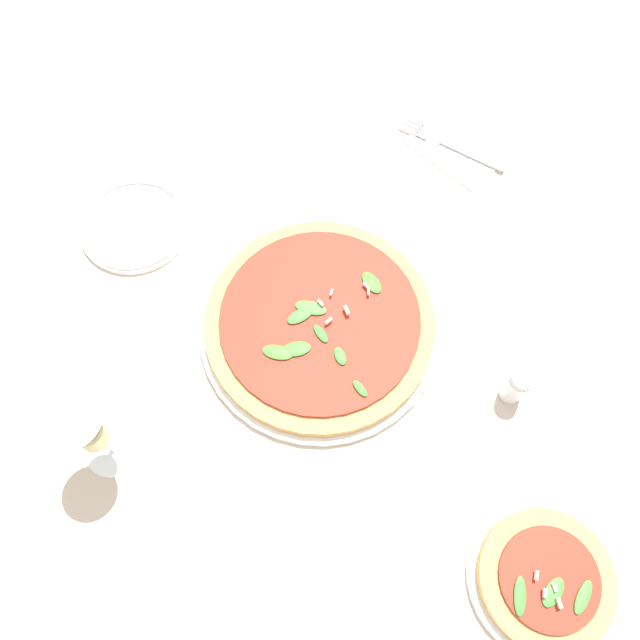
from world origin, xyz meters
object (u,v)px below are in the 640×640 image
Objects in this scene: wine_glass at (86,430)px; side_plate_white at (135,224)px; pizza_arugula_main at (320,324)px; fork at (453,145)px; shaker_pepper at (516,386)px; pizza_personal_side at (545,579)px.

wine_glass is 0.94× the size of side_plate_white.
pizza_arugula_main reaches higher than fork.
shaker_pepper reaches higher than fork.
side_plate_white is 2.56× the size of shaker_pepper.
wine_glass is 2.41× the size of shaker_pepper.
pizza_arugula_main reaches higher than side_plate_white.
wine_glass is at bearing 86.27° from pizza_arugula_main.
wine_glass is 0.37m from side_plate_white.
pizza_personal_side is 0.58m from wine_glass.
side_plate_white is at bearing 27.55° from shaker_pepper.
pizza_personal_side is 1.08× the size of side_plate_white.
wine_glass reaches higher than pizza_personal_side.
pizza_arugula_main is at bearing -93.73° from wine_glass.
side_plate_white is at bearing 48.11° from fork.
wine_glass is (0.02, 0.33, 0.09)m from pizza_arugula_main.
wine_glass reaches higher than pizza_arugula_main.
pizza_personal_side reaches higher than side_plate_white.
pizza_arugula_main is 0.34m from side_plate_white.
fork is (0.11, -0.70, -0.10)m from wine_glass.
wine_glass reaches higher than fork.
shaker_pepper is (-0.26, -0.48, -0.08)m from wine_glass.
shaker_pepper reaches higher than pizza_arugula_main.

